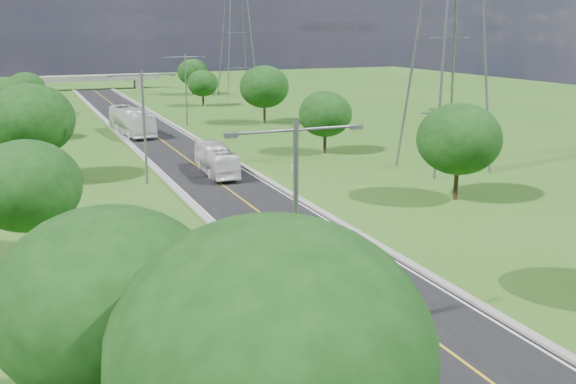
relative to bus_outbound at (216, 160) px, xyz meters
name	(u,v)px	position (x,y,z in m)	size (l,w,h in m)	color
ground	(175,150)	(-0.80, 13.62, -1.40)	(260.00, 260.00, 0.00)	#275417
road	(164,142)	(-0.80, 19.62, -1.37)	(8.00, 150.00, 0.06)	black
curb_left	(128,143)	(-5.05, 19.62, -1.29)	(0.50, 150.00, 0.22)	gray
curb_right	(198,139)	(3.45, 19.62, -1.29)	(0.50, 150.00, 0.22)	gray
speed_limit_sign	(294,172)	(4.40, -8.40, 0.20)	(0.55, 0.09, 2.40)	slate
overpass	(92,79)	(-0.80, 93.62, 1.01)	(30.00, 3.00, 3.20)	gray
streetlight_near_left	(296,218)	(-6.80, -34.38, 4.54)	(5.90, 0.25, 10.00)	slate
streetlight_mid_left	(144,118)	(-6.80, -1.38, 4.54)	(5.90, 0.25, 10.00)	slate
streetlight_far_right	(186,84)	(5.20, 31.62, 4.54)	(5.90, 0.25, 10.00)	slate
power_tower_near	(451,22)	(21.20, -6.38, 12.61)	(9.00, 6.40, 28.00)	slate
power_tower_far	(236,25)	(25.20, 68.62, 12.61)	(9.00, 6.40, 28.00)	slate
tree_la	(110,303)	(-14.80, -38.38, 3.86)	(7.14, 7.14, 8.30)	black
tree_lb	(27,186)	(-16.80, -18.38, 3.24)	(6.30, 6.30, 7.33)	black
tree_lc	(31,120)	(-15.80, 3.62, 4.17)	(7.56, 7.56, 8.79)	black
tree_ld	(8,101)	(-17.80, 27.62, 3.55)	(6.72, 6.72, 7.82)	black
tree_le	(26,88)	(-15.30, 51.62, 2.93)	(5.88, 5.88, 6.84)	black
tree_lf	(272,355)	(-11.80, -44.38, 4.48)	(7.98, 7.98, 9.28)	black
tree_rb	(459,139)	(15.20, -16.38, 3.55)	(6.72, 6.72, 7.82)	black
tree_rc	(325,114)	(14.20, 5.62, 2.93)	(5.88, 5.88, 6.84)	black
tree_rd	(264,87)	(16.20, 29.62, 3.86)	(7.14, 7.14, 8.30)	black
tree_re	(203,83)	(13.70, 53.62, 2.62)	(5.46, 5.46, 6.35)	black
tree_rf	(193,72)	(17.20, 73.62, 3.24)	(6.30, 6.30, 7.33)	black
bus_outbound	(216,160)	(0.00, 0.00, 0.00)	(2.26, 9.64, 2.69)	white
bus_inbound	(132,121)	(-3.36, 26.65, 0.37)	(2.89, 12.33, 3.44)	white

